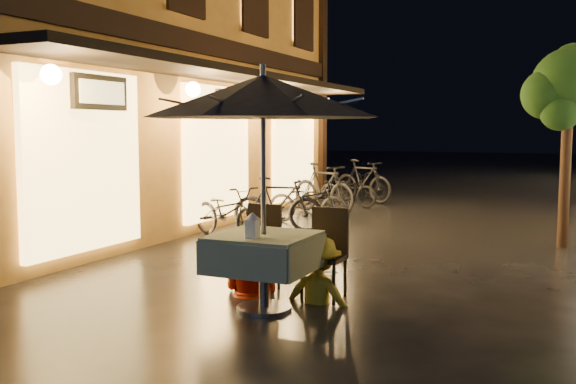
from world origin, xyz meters
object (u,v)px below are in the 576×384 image
at_px(table_lantern, 253,224).
at_px(person_orange, 251,228).
at_px(person_yellow, 319,239).
at_px(cafe_table, 264,253).
at_px(bicycle_0, 227,212).
at_px(patio_umbrella, 263,96).

relative_size(table_lantern, person_orange, 0.17).
bearing_deg(table_lantern, person_yellow, 63.33).
bearing_deg(person_yellow, table_lantern, 66.38).
bearing_deg(cafe_table, table_lantern, -90.00).
bearing_deg(person_orange, table_lantern, 132.38).
bearing_deg(person_yellow, cafe_table, 56.94).
xyz_separation_m(person_orange, bicycle_0, (-2.04, 3.07, -0.29)).
bearing_deg(cafe_table, person_orange, 128.13).
xyz_separation_m(table_lantern, person_yellow, (0.39, 0.78, -0.24)).
height_order(patio_umbrella, table_lantern, patio_umbrella).
relative_size(cafe_table, bicycle_0, 0.59).
xyz_separation_m(cafe_table, bicycle_0, (-2.47, 3.61, -0.14)).
height_order(cafe_table, table_lantern, table_lantern).
bearing_deg(person_yellow, bicycle_0, -44.06).
bearing_deg(patio_umbrella, cafe_table, -90.00).
distance_m(table_lantern, person_yellow, 0.90).
bearing_deg(bicycle_0, person_yellow, -115.05).
xyz_separation_m(person_orange, person_yellow, (0.82, -0.01, -0.06)).
distance_m(patio_umbrella, bicycle_0, 4.70).
height_order(cafe_table, bicycle_0, bicycle_0).
height_order(person_orange, person_yellow, person_orange).
height_order(cafe_table, patio_umbrella, patio_umbrella).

